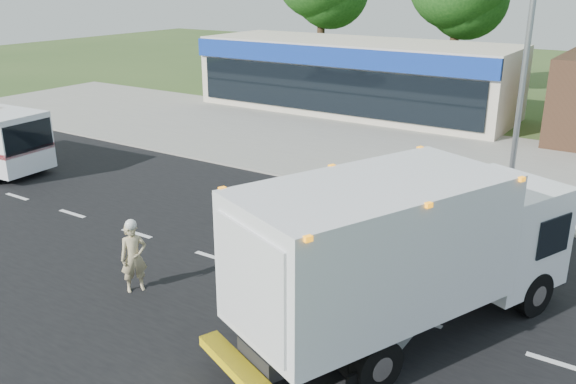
% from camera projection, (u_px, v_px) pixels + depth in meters
% --- Properties ---
extents(ground, '(120.00, 120.00, 0.00)m').
position_uv_depth(ground, '(304.00, 286.00, 15.39)').
color(ground, '#385123').
rests_on(ground, ground).
extents(road_asphalt, '(60.00, 14.00, 0.02)m').
position_uv_depth(road_asphalt, '(304.00, 285.00, 15.39)').
color(road_asphalt, black).
rests_on(road_asphalt, ground).
extents(sidewalk, '(60.00, 2.40, 0.12)m').
position_uv_depth(sidewalk, '(425.00, 193.00, 21.83)').
color(sidewalk, gray).
rests_on(sidewalk, ground).
extents(parking_apron, '(60.00, 9.00, 0.02)m').
position_uv_depth(parking_apron, '(474.00, 157.00, 26.42)').
color(parking_apron, gray).
rests_on(parking_apron, ground).
extents(lane_markings, '(55.20, 7.00, 0.01)m').
position_uv_depth(lane_markings, '(324.00, 325.00, 13.62)').
color(lane_markings, silver).
rests_on(lane_markings, road_asphalt).
extents(ems_box_truck, '(5.56, 8.65, 3.68)m').
position_uv_depth(ems_box_truck, '(405.00, 246.00, 12.58)').
color(ems_box_truck, black).
rests_on(ems_box_truck, ground).
extents(emergency_worker, '(0.71, 0.78, 1.90)m').
position_uv_depth(emergency_worker, '(134.00, 256.00, 14.87)').
color(emergency_worker, tan).
rests_on(emergency_worker, ground).
extents(retail_strip_mall, '(18.00, 6.20, 4.00)m').
position_uv_depth(retail_strip_mall, '(354.00, 76.00, 35.09)').
color(retail_strip_mall, beige).
rests_on(retail_strip_mall, ground).
extents(traffic_signal_pole, '(3.51, 0.25, 8.00)m').
position_uv_depth(traffic_signal_pole, '(503.00, 62.00, 18.52)').
color(traffic_signal_pole, gray).
rests_on(traffic_signal_pole, ground).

